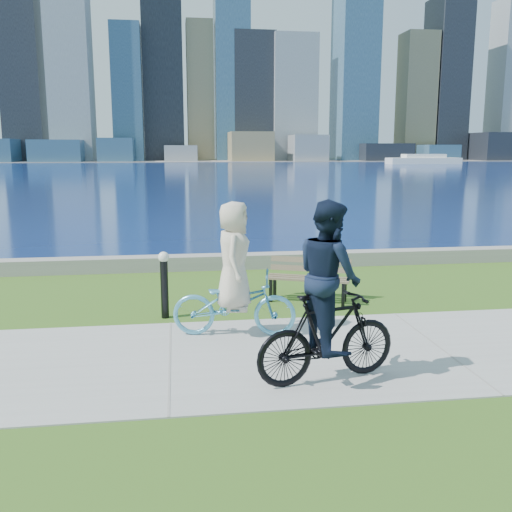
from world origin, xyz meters
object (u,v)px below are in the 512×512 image
at_px(cyclist_woman, 234,287).
at_px(cyclist_man, 328,307).
at_px(bollard_lamp, 164,280).
at_px(park_bench, 309,275).

relative_size(cyclist_woman, cyclist_man, 0.92).
height_order(bollard_lamp, cyclist_woman, cyclist_woman).
distance_m(bollard_lamp, cyclist_woman, 1.62).
bearing_deg(cyclist_woman, park_bench, -31.03).
relative_size(bollard_lamp, cyclist_woman, 0.56).
height_order(cyclist_woman, cyclist_man, cyclist_man).
bearing_deg(cyclist_woman, cyclist_man, -143.87).
bearing_deg(cyclist_man, cyclist_woman, 13.32).
distance_m(park_bench, bollard_lamp, 2.89).
distance_m(cyclist_woman, cyclist_man, 2.21).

